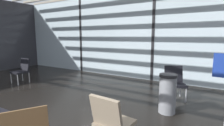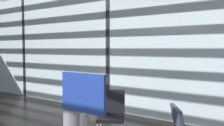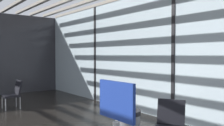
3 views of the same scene
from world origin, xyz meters
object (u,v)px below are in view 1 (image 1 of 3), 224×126
at_px(parked_airplane, 199,32).
at_px(lounge_chair_1, 22,69).
at_px(lounge_chair_0, 175,80).
at_px(lounge_chair_3, 111,120).
at_px(trash_bin, 167,93).

xyz_separation_m(parked_airplane, lounge_chair_1, (-4.96, -8.27, -1.41)).
xyz_separation_m(lounge_chair_0, lounge_chair_1, (-5.05, -1.19, 0.00)).
bearing_deg(parked_airplane, lounge_chair_0, -89.23).
height_order(parked_airplane, lounge_chair_3, parked_airplane).
relative_size(lounge_chair_1, lounge_chair_3, 1.00).
relative_size(lounge_chair_3, trash_bin, 1.01).
distance_m(parked_airplane, lounge_chair_3, 9.94).
bearing_deg(lounge_chair_3, parked_airplane, -86.66).
height_order(parked_airplane, lounge_chair_0, parked_airplane).
distance_m(lounge_chair_1, trash_bin, 5.12).
xyz_separation_m(lounge_chair_1, lounge_chair_3, (4.75, -1.57, 0.00)).
bearing_deg(trash_bin, parked_airplane, 91.12).
bearing_deg(lounge_chair_1, trash_bin, 2.42).
height_order(lounge_chair_0, lounge_chair_3, same).
bearing_deg(lounge_chair_1, parked_airplane, 59.56).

